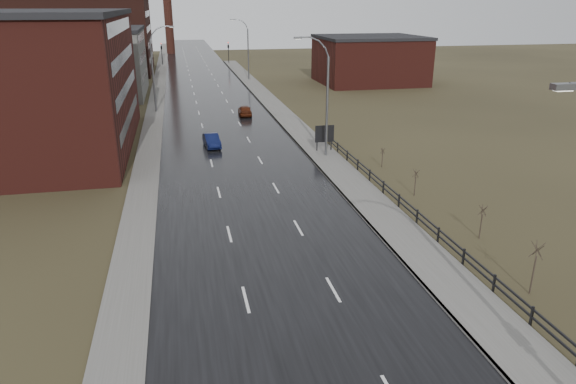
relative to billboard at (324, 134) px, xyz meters
name	(u,v)px	position (x,y,z in m)	size (l,w,h in m)	color
road	(216,112)	(-9.10, 22.31, -1.78)	(14.00, 300.00, 0.06)	black
sidewalk_right	(327,159)	(-0.50, -2.69, -1.72)	(3.20, 180.00, 0.18)	#595651
curb_right	(311,160)	(-2.02, -2.69, -1.72)	(0.16, 180.00, 0.18)	slate
sidewalk_left	(154,115)	(-17.30, 22.31, -1.75)	(2.40, 260.00, 0.12)	#595651
warehouse_near	(9,83)	(-30.09, 7.31, 4.95)	(22.44, 28.56, 13.50)	#471914
warehouse_mid	(92,62)	(-27.09, 40.31, 3.45)	(16.32, 20.40, 10.50)	slate
warehouse_far	(85,35)	(-32.09, 70.31, 5.95)	(26.52, 24.48, 15.50)	#331611
building_right	(369,60)	(21.20, 44.31, 2.45)	(18.36, 16.32, 8.50)	#471914
streetlight_right_mid	(324,97)	(-0.60, -1.69, 4.02)	(3.36, 0.28, 11.35)	slate
streetlight_left	(155,69)	(-16.80, 24.31, 4.02)	(3.36, 0.28, 11.35)	slate
streetlight_right_far	(247,49)	(-0.60, 52.31, 4.02)	(3.36, 0.28, 11.35)	slate
guardrail	(422,219)	(1.20, -19.38, -1.10)	(0.10, 53.05, 1.10)	black
shrub_c	(534,267)	(3.07, -28.10, -0.26)	(0.69, 0.73, 2.93)	#382D23
shrub_d	(481,221)	(4.16, -21.57, -0.62)	(0.54, 0.56, 2.26)	#382D23
shrub_e	(415,182)	(3.47, -13.50, -0.69)	(0.51, 0.53, 2.12)	#382D23
shrub_f	(382,157)	(3.81, -5.95, -0.85)	(0.44, 0.46, 1.81)	#382D23
billboard	(324,134)	(0.00, 0.00, 0.00)	(1.94, 0.17, 2.76)	black
traffic_light_left	(161,45)	(-17.10, 82.31, 2.79)	(0.58, 2.73, 5.30)	black
traffic_light_right	(228,44)	(-1.10, 82.31, 2.79)	(0.58, 2.73, 5.30)	black
car_near	(212,141)	(-10.93, 4.23, -1.14)	(1.42, 4.07, 1.34)	#0B1138
car_far	(245,111)	(-5.46, 19.18, -1.11)	(1.66, 4.13, 1.41)	#521F0D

